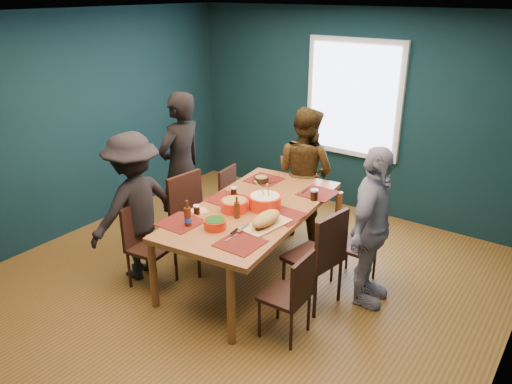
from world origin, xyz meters
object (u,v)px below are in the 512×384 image
person_far_left (181,168)px  cutting_board (266,220)px  bowl_salad (234,205)px  bowl_herbs (215,223)px  chair_left_near (144,239)px  bowl_dumpling (265,201)px  person_near_left (135,207)px  dining_table (254,214)px  chair_right_far (363,241)px  chair_right_near (293,291)px  chair_left_far (234,196)px  chair_left_mid (192,213)px  chair_right_mid (321,252)px  person_right (371,228)px  person_back (305,172)px

person_far_left → cutting_board: bearing=71.0°
bowl_salad → bowl_herbs: 0.44m
person_far_left → cutting_board: (1.62, -0.56, -0.02)m
chair_left_near → bowl_dumpling: 1.31m
person_near_left → cutting_board: bearing=110.8°
dining_table → person_far_left: 1.31m
chair_right_far → chair_right_near: bearing=-93.1°
chair_right_far → bowl_dumpling: bearing=-147.4°
person_near_left → cutting_board: 1.46m
dining_table → chair_left_far: size_ratio=2.69×
chair_left_mid → chair_right_mid: 1.57m
person_far_left → bowl_herbs: person_far_left is taller
bowl_salad → cutting_board: (0.46, -0.11, 0.00)m
chair_left_near → bowl_dumpling: bowl_dumpling is taller
chair_left_near → person_near_left: person_near_left is taller
bowl_dumpling → cutting_board: bowl_dumpling is taller
person_far_left → person_right: size_ratio=1.13×
bowl_dumpling → cutting_board: size_ratio=0.54×
dining_table → chair_left_far: bearing=132.1°
dining_table → person_far_left: (-1.27, 0.28, 0.16)m
chair_left_near → bowl_dumpling: size_ratio=2.63×
person_right → chair_left_mid: bearing=96.2°
chair_right_near → chair_left_far: bearing=139.0°
bowl_salad → bowl_dumpling: (0.22, 0.23, 0.01)m
chair_left_far → bowl_salad: bearing=-59.3°
bowl_dumpling → chair_right_far: bearing=30.1°
chair_left_mid → person_near_left: bearing=-114.0°
chair_right_near → person_back: 2.12m
chair_right_mid → chair_right_near: size_ratio=1.21×
chair_left_near → cutting_board: (1.21, 0.45, 0.37)m
dining_table → chair_left_near: (-0.86, -0.74, -0.23)m
chair_left_mid → cutting_board: (1.09, -0.16, 0.28)m
chair_left_near → person_far_left: person_far_left is taller
person_back → dining_table: bearing=102.3°
dining_table → chair_left_near: chair_left_near is taller
chair_right_mid → person_back: person_back is taller
chair_left_far → bowl_dumpling: bearing=-43.7°
person_back → bowl_salad: (0.00, -1.41, 0.07)m
chair_left_far → cutting_board: bearing=-48.3°
dining_table → cutting_board: (0.35, -0.29, 0.14)m
chair_left_far → person_far_left: person_far_left is taller
chair_left_mid → person_near_left: 0.65m
dining_table → bowl_salad: bowl_salad is taller
chair_right_near → person_right: 1.01m
chair_left_mid → chair_right_mid: size_ratio=1.02×
dining_table → chair_right_near: (0.86, -0.62, -0.26)m
chair_right_mid → cutting_board: (-0.48, -0.24, 0.30)m
bowl_salad → bowl_herbs: bearing=-76.5°
person_back → bowl_salad: bearing=96.9°
person_right → chair_left_far: bearing=71.3°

